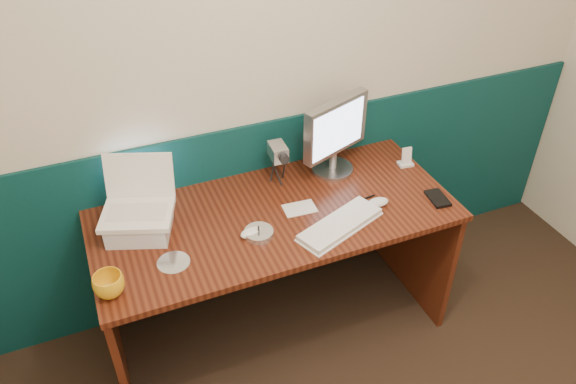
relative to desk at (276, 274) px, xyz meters
name	(u,v)px	position (x,y,z in m)	size (l,w,h in m)	color
back_wall	(276,69)	(0.16, 0.37, 0.88)	(3.50, 0.04, 2.50)	beige
wainscot	(279,203)	(0.16, 0.36, 0.12)	(3.48, 0.02, 1.00)	#073134
desk	(276,274)	(0.00, 0.00, 0.00)	(1.60, 0.70, 0.75)	#38130A
laptop_riser	(139,225)	(-0.57, 0.10, 0.42)	(0.25, 0.21, 0.09)	silver
laptop	(133,193)	(-0.57, 0.10, 0.58)	(0.29, 0.22, 0.24)	white
monitor	(334,138)	(0.38, 0.20, 0.56)	(0.37, 0.11, 0.37)	#A0A1A5
keyboard	(340,225)	(0.22, -0.20, 0.39)	(0.40, 0.13, 0.02)	white
mouse_right	(378,202)	(0.45, -0.12, 0.39)	(0.10, 0.06, 0.03)	silver
mouse_left	(251,232)	(-0.15, -0.10, 0.39)	(0.10, 0.06, 0.03)	white
mug	(109,285)	(-0.74, -0.21, 0.42)	(0.12, 0.12, 0.09)	gold
camcorder	(278,164)	(0.10, 0.22, 0.48)	(0.09, 0.13, 0.20)	#B9B9BE
cd_spindle	(259,233)	(-0.12, -0.11, 0.39)	(0.12, 0.12, 0.03)	silver
cd_loose_a	(174,262)	(-0.49, -0.14, 0.38)	(0.13, 0.13, 0.00)	silver
pen	(361,200)	(0.40, -0.06, 0.38)	(0.01, 0.01, 0.14)	black
papers	(300,208)	(0.11, -0.01, 0.38)	(0.14, 0.10, 0.00)	white
dock	(405,164)	(0.74, 0.11, 0.38)	(0.07, 0.05, 0.01)	silver
music_player	(407,156)	(0.74, 0.11, 0.43)	(0.05, 0.01, 0.08)	white
pda	(438,198)	(0.72, -0.19, 0.38)	(0.08, 0.13, 0.02)	black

